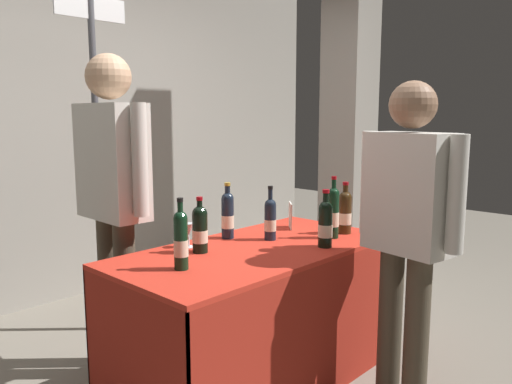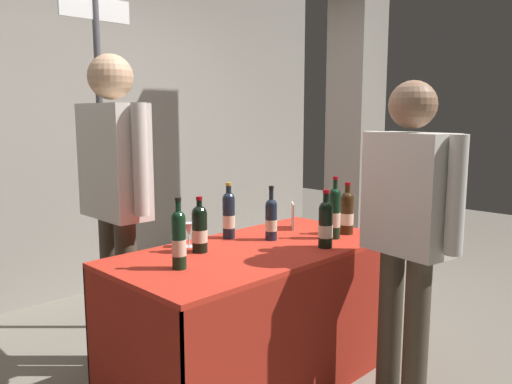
% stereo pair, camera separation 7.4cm
% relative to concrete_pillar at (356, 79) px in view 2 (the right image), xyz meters
% --- Properties ---
extents(ground_plane, '(12.00, 12.00, 0.00)m').
position_rel_concrete_pillar_xyz_m(ground_plane, '(-1.92, -0.70, -1.77)').
color(ground_plane, gray).
extents(back_partition, '(5.59, 0.12, 2.84)m').
position_rel_concrete_pillar_xyz_m(back_partition, '(-1.92, 1.36, -0.35)').
color(back_partition, '#9E998E').
rests_on(back_partition, ground_plane).
extents(concrete_pillar, '(0.37, 0.37, 3.53)m').
position_rel_concrete_pillar_xyz_m(concrete_pillar, '(0.00, 0.00, 0.00)').
color(concrete_pillar, gray).
rests_on(concrete_pillar, ground_plane).
extents(tasting_table, '(1.57, 0.78, 0.76)m').
position_rel_concrete_pillar_xyz_m(tasting_table, '(-1.92, -0.70, -1.24)').
color(tasting_table, red).
rests_on(tasting_table, ground_plane).
extents(featured_wine_bottle, '(0.07, 0.07, 0.36)m').
position_rel_concrete_pillar_xyz_m(featured_wine_bottle, '(-1.46, -0.87, -0.85)').
color(featured_wine_bottle, black).
rests_on(featured_wine_bottle, tasting_table).
extents(display_bottle_0, '(0.07, 0.07, 0.33)m').
position_rel_concrete_pillar_xyz_m(display_bottle_0, '(-2.44, -0.71, -0.86)').
color(display_bottle_0, black).
rests_on(display_bottle_0, tasting_table).
extents(display_bottle_1, '(0.08, 0.08, 0.29)m').
position_rel_concrete_pillar_xyz_m(display_bottle_1, '(-2.19, -0.55, -0.88)').
color(display_bottle_1, black).
rests_on(display_bottle_1, tasting_table).
extents(display_bottle_2, '(0.07, 0.07, 0.32)m').
position_rel_concrete_pillar_xyz_m(display_bottle_2, '(-1.88, -0.43, -0.87)').
color(display_bottle_2, '#192333').
rests_on(display_bottle_2, tasting_table).
extents(display_bottle_3, '(0.08, 0.08, 0.31)m').
position_rel_concrete_pillar_xyz_m(display_bottle_3, '(-1.32, -0.85, -0.87)').
color(display_bottle_3, '#38230F').
rests_on(display_bottle_3, tasting_table).
extents(display_bottle_4, '(0.07, 0.07, 0.31)m').
position_rel_concrete_pillar_xyz_m(display_bottle_4, '(-1.74, -0.64, -0.88)').
color(display_bottle_4, '#192333').
rests_on(display_bottle_4, tasting_table).
extents(display_bottle_5, '(0.08, 0.08, 0.31)m').
position_rel_concrete_pillar_xyz_m(display_bottle_5, '(-1.66, -0.95, -0.87)').
color(display_bottle_5, black).
rests_on(display_bottle_5, tasting_table).
extents(wine_glass_near_vendor, '(0.07, 0.07, 0.13)m').
position_rel_concrete_pillar_xyz_m(wine_glass_near_vendor, '(-2.16, -0.43, -0.91)').
color(wine_glass_near_vendor, silver).
rests_on(wine_glass_near_vendor, tasting_table).
extents(brochure_stand, '(0.10, 0.10, 0.16)m').
position_rel_concrete_pillar_xyz_m(brochure_stand, '(-1.44, -0.53, -0.92)').
color(brochure_stand, silver).
rests_on(brochure_stand, tasting_table).
extents(vendor_presenter, '(0.25, 0.63, 1.79)m').
position_rel_concrete_pillar_xyz_m(vendor_presenter, '(-2.35, -0.01, -0.67)').
color(vendor_presenter, '#4C4233').
rests_on(vendor_presenter, ground_plane).
extents(taster_foreground_right, '(0.28, 0.57, 1.62)m').
position_rel_concrete_pillar_xyz_m(taster_foreground_right, '(-1.60, -1.39, -0.80)').
color(taster_foreground_right, '#4C4233').
rests_on(taster_foreground_right, ground_plane).
extents(booth_signpost, '(0.48, 0.04, 2.23)m').
position_rel_concrete_pillar_xyz_m(booth_signpost, '(-2.13, 0.54, -0.44)').
color(booth_signpost, '#47474C').
rests_on(booth_signpost, ground_plane).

